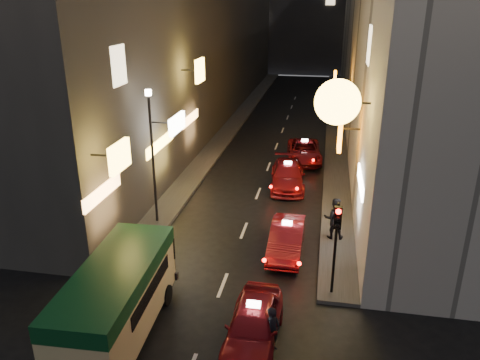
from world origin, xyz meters
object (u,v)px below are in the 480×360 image
Objects in this scene: taxi_near at (253,322)px; traffic_light at (337,231)px; pedestrian_crossing at (273,327)px; lamp_post at (152,149)px; minibus at (117,293)px.

taxi_near is 1.42× the size of traffic_light.
lamp_post is (-6.45, 7.63, 2.85)m from pedestrian_crossing.
taxi_near is 0.80× the size of lamp_post.
lamp_post reaches higher than minibus.
taxi_near is at bearing 86.69° from pedestrian_crossing.
minibus is at bearing 109.84° from pedestrian_crossing.
lamp_post reaches higher than taxi_near.
taxi_near is 4.18m from traffic_light.
minibus is 7.43m from traffic_light.
lamp_post reaches higher than traffic_light.
pedestrian_crossing is at bearing 2.14° from minibus.
minibus is at bearing -153.44° from traffic_light.
taxi_near is 9.85m from lamp_post.
traffic_light reaches higher than pedestrian_crossing.
pedestrian_crossing is 4.00m from traffic_light.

